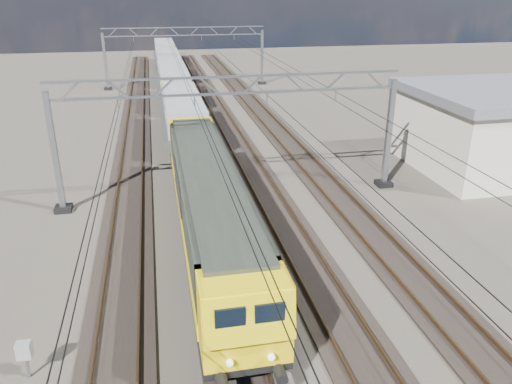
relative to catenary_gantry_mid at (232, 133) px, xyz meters
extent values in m
plane|color=black|center=(0.00, -4.00, -3.91)|extent=(160.00, 160.00, 0.00)
cube|color=black|center=(-6.00, -4.00, -3.85)|extent=(2.60, 140.00, 0.12)
cube|color=brown|center=(-6.72, -4.00, -3.69)|extent=(0.08, 140.00, 0.16)
cube|color=brown|center=(-5.28, -4.00, -3.69)|extent=(0.08, 140.00, 0.16)
cube|color=black|center=(-2.00, -4.00, -3.85)|extent=(2.60, 140.00, 0.12)
cube|color=brown|center=(-2.72, -4.00, -3.69)|extent=(0.08, 140.00, 0.16)
cube|color=brown|center=(-1.28, -4.00, -3.69)|extent=(0.08, 140.00, 0.16)
cube|color=black|center=(2.00, -4.00, -3.85)|extent=(2.60, 140.00, 0.12)
cube|color=brown|center=(1.28, -4.00, -3.69)|extent=(0.08, 140.00, 0.16)
cube|color=brown|center=(2.72, -4.00, -3.69)|extent=(0.08, 140.00, 0.16)
cube|color=black|center=(6.00, -4.00, -3.85)|extent=(2.60, 140.00, 0.12)
cube|color=brown|center=(5.28, -4.00, -3.69)|extent=(0.08, 140.00, 0.16)
cube|color=brown|center=(6.72, -4.00, -3.69)|extent=(0.08, 140.00, 0.16)
cube|color=gray|center=(-9.50, 0.00, -0.61)|extent=(0.30, 0.30, 6.60)
cube|color=gray|center=(9.50, 0.00, -0.61)|extent=(0.30, 0.30, 6.60)
cube|color=black|center=(-9.50, 0.00, -3.76)|extent=(0.90, 0.90, 0.30)
cube|color=black|center=(9.50, 0.00, -3.76)|extent=(0.90, 0.90, 0.30)
cube|color=gray|center=(0.00, 0.00, 3.14)|extent=(19.30, 0.18, 0.12)
cube|color=gray|center=(0.00, 0.00, 2.24)|extent=(19.30, 0.18, 0.12)
cube|color=gray|center=(-8.31, 0.00, 2.69)|extent=(1.03, 0.10, 0.94)
cube|color=gray|center=(-5.94, 0.00, 2.69)|extent=(1.03, 0.10, 0.94)
cube|color=gray|center=(-3.56, 0.00, 2.69)|extent=(1.03, 0.10, 0.94)
cube|color=gray|center=(-1.19, 0.00, 2.69)|extent=(1.03, 0.10, 0.94)
cube|color=gray|center=(1.19, 0.00, 2.69)|extent=(1.03, 0.10, 0.94)
cube|color=gray|center=(3.56, 0.00, 2.69)|extent=(1.03, 0.10, 0.94)
cube|color=gray|center=(5.94, 0.00, 2.69)|extent=(1.03, 0.10, 0.94)
cube|color=gray|center=(8.31, 0.00, 2.69)|extent=(1.03, 0.10, 0.94)
cube|color=gray|center=(-6.00, 0.00, 1.92)|extent=(0.06, 0.06, 0.65)
cube|color=gray|center=(-2.00, 0.00, 1.92)|extent=(0.06, 0.06, 0.65)
cube|color=gray|center=(2.00, 0.00, 1.92)|extent=(0.06, 0.06, 0.65)
cube|color=gray|center=(6.00, 0.00, 1.92)|extent=(0.06, 0.06, 0.65)
cube|color=gray|center=(-9.50, 36.00, -0.61)|extent=(0.30, 0.30, 6.60)
cube|color=gray|center=(9.50, 36.00, -0.61)|extent=(0.30, 0.30, 6.60)
cube|color=black|center=(-9.50, 36.00, -3.76)|extent=(0.90, 0.90, 0.30)
cube|color=black|center=(9.50, 36.00, -3.76)|extent=(0.90, 0.90, 0.30)
cube|color=gray|center=(0.00, 36.00, 3.14)|extent=(19.30, 0.18, 0.12)
cube|color=gray|center=(0.00, 36.00, 2.24)|extent=(19.30, 0.18, 0.12)
cube|color=gray|center=(-8.31, 36.00, 2.69)|extent=(1.03, 0.10, 0.94)
cube|color=gray|center=(-5.94, 36.00, 2.69)|extent=(1.03, 0.10, 0.94)
cube|color=gray|center=(-3.56, 36.00, 2.69)|extent=(1.03, 0.10, 0.94)
cube|color=gray|center=(-1.19, 36.00, 2.69)|extent=(1.03, 0.10, 0.94)
cube|color=gray|center=(1.19, 36.00, 2.69)|extent=(1.03, 0.10, 0.94)
cube|color=gray|center=(3.56, 36.00, 2.69)|extent=(1.03, 0.10, 0.94)
cube|color=gray|center=(5.94, 36.00, 2.69)|extent=(1.03, 0.10, 0.94)
cube|color=gray|center=(8.31, 36.00, 2.69)|extent=(1.03, 0.10, 0.94)
cube|color=gray|center=(-6.00, 36.00, 1.92)|extent=(0.06, 0.06, 0.65)
cube|color=gray|center=(-2.00, 36.00, 1.92)|extent=(0.06, 0.06, 0.65)
cube|color=gray|center=(2.00, 36.00, 1.92)|extent=(0.06, 0.06, 0.65)
cube|color=gray|center=(6.00, 36.00, 1.92)|extent=(0.06, 0.06, 0.65)
cylinder|color=black|center=(-6.00, 4.00, 1.59)|extent=(0.03, 140.00, 0.03)
cylinder|color=black|center=(-6.00, 4.00, 2.09)|extent=(0.03, 140.00, 0.03)
cylinder|color=black|center=(-2.00, 4.00, 1.59)|extent=(0.03, 140.00, 0.03)
cylinder|color=black|center=(-2.00, 4.00, 2.09)|extent=(0.03, 140.00, 0.03)
cylinder|color=black|center=(2.00, 4.00, 1.59)|extent=(0.03, 140.00, 0.03)
cylinder|color=black|center=(2.00, 4.00, 2.09)|extent=(0.03, 140.00, 0.03)
cylinder|color=black|center=(6.00, 4.00, 1.59)|extent=(0.03, 140.00, 0.03)
cylinder|color=black|center=(6.00, 4.00, 2.09)|extent=(0.03, 140.00, 0.03)
cube|color=black|center=(-2.00, -12.07, -3.16)|extent=(2.20, 3.60, 0.60)
cube|color=black|center=(-2.00, 0.93, -3.16)|extent=(2.20, 3.60, 0.60)
cube|color=black|center=(-2.00, -5.57, -2.78)|extent=(2.65, 20.00, 0.25)
cube|color=black|center=(-2.00, -5.57, -3.16)|extent=(2.20, 4.50, 0.75)
cube|color=#242922|center=(-2.00, -5.57, -1.36)|extent=(2.65, 17.00, 2.60)
cube|color=yellow|center=(-3.34, -5.57, -2.36)|extent=(0.04, 17.00, 0.60)
cube|color=yellow|center=(-0.66, -5.57, -2.36)|extent=(0.04, 17.00, 0.60)
cube|color=black|center=(-3.35, -4.57, -1.01)|extent=(0.05, 5.00, 1.40)
cube|color=black|center=(-0.65, -4.57, -1.01)|extent=(0.05, 5.00, 1.40)
cube|color=#242922|center=(-2.00, -5.57, 0.01)|extent=(2.25, 18.00, 0.15)
cube|color=yellow|center=(-2.00, -14.67, -1.36)|extent=(2.65, 1.80, 2.60)
cube|color=yellow|center=(-2.00, -15.62, -0.86)|extent=(2.60, 0.46, 1.52)
cube|color=black|center=(-2.55, -15.72, -0.76)|extent=(0.85, 0.08, 0.75)
cube|color=black|center=(-1.45, -15.72, -0.76)|extent=(0.85, 0.08, 0.75)
cylinder|color=black|center=(-2.85, -15.87, -2.76)|extent=(0.36, 0.50, 0.36)
cylinder|color=black|center=(-1.15, -15.87, -2.76)|extent=(0.36, 0.50, 0.36)
cylinder|color=white|center=(-2.60, -15.77, -2.16)|extent=(0.20, 0.08, 0.20)
cylinder|color=white|center=(-1.40, -15.77, -2.16)|extent=(0.20, 0.08, 0.20)
cube|color=yellow|center=(-2.00, 3.53, -1.36)|extent=(2.65, 1.80, 2.60)
cube|color=yellow|center=(-2.00, 4.48, -0.86)|extent=(2.60, 0.46, 1.52)
cube|color=black|center=(-2.55, 4.58, -0.76)|extent=(0.85, 0.08, 0.75)
cube|color=black|center=(-1.45, 4.58, -0.76)|extent=(0.85, 0.08, 0.75)
cylinder|color=black|center=(-2.85, 4.73, -2.76)|extent=(0.36, 0.50, 0.36)
cylinder|color=black|center=(-1.15, 4.73, -2.76)|extent=(0.36, 0.50, 0.36)
cylinder|color=white|center=(-2.60, 4.63, -2.16)|extent=(0.20, 0.08, 0.20)
cylinder|color=white|center=(-1.40, 4.63, -2.16)|extent=(0.20, 0.08, 0.20)
cube|color=black|center=(-2.00, 7.63, -3.19)|extent=(2.20, 2.60, 0.55)
cube|color=black|center=(-2.00, 16.63, -3.19)|extent=(2.20, 2.60, 0.55)
cube|color=black|center=(-2.00, 12.13, -2.83)|extent=(2.40, 13.00, 0.20)
cube|color=gray|center=(-2.00, 12.13, -1.11)|extent=(2.80, 12.00, 1.80)
cube|color=#43464A|center=(-2.95, 12.13, -2.36)|extent=(1.48, 12.00, 1.36)
cube|color=#43464A|center=(-1.05, 12.13, -2.36)|extent=(1.48, 12.00, 1.36)
cube|color=yellow|center=(-3.42, 9.13, -1.01)|extent=(0.04, 1.20, 0.50)
cube|color=black|center=(-2.00, 21.83, -3.19)|extent=(2.20, 2.60, 0.55)
cube|color=black|center=(-2.00, 30.83, -3.19)|extent=(2.20, 2.60, 0.55)
cube|color=black|center=(-2.00, 26.33, -2.83)|extent=(2.40, 13.00, 0.20)
cube|color=gray|center=(-2.00, 26.33, -1.11)|extent=(2.80, 12.00, 1.80)
cube|color=#43464A|center=(-2.95, 26.33, -2.36)|extent=(1.48, 12.00, 1.36)
cube|color=#43464A|center=(-1.05, 26.33, -2.36)|extent=(1.48, 12.00, 1.36)
cube|color=yellow|center=(-3.42, 23.33, -1.01)|extent=(0.04, 1.20, 0.50)
cube|color=black|center=(-2.00, 36.03, -3.19)|extent=(2.20, 2.60, 0.55)
cube|color=black|center=(-2.00, 45.03, -3.19)|extent=(2.20, 2.60, 0.55)
cube|color=black|center=(-2.00, 40.53, -2.83)|extent=(2.40, 13.00, 0.20)
cube|color=gray|center=(-2.00, 40.53, -1.11)|extent=(2.80, 12.00, 1.80)
cube|color=#43464A|center=(-2.95, 40.53, -2.36)|extent=(1.48, 12.00, 1.36)
cube|color=#43464A|center=(-1.05, 40.53, -2.36)|extent=(1.48, 12.00, 1.36)
cube|color=yellow|center=(-3.42, 37.53, -1.01)|extent=(0.04, 1.20, 0.50)
cube|color=black|center=(-2.00, 50.23, -3.19)|extent=(2.20, 2.60, 0.55)
cube|color=black|center=(-2.00, 59.23, -3.19)|extent=(2.20, 2.60, 0.55)
cube|color=black|center=(-2.00, 54.73, -2.83)|extent=(2.40, 13.00, 0.20)
cube|color=gray|center=(-2.00, 54.73, -1.11)|extent=(2.80, 12.00, 1.80)
cube|color=#43464A|center=(-2.95, 54.73, -2.36)|extent=(1.48, 12.00, 1.36)
cube|color=#43464A|center=(-1.05, 54.73, -2.36)|extent=(1.48, 12.00, 1.36)
cube|color=yellow|center=(-3.42, 51.73, -1.01)|extent=(0.04, 1.20, 0.50)
cube|color=gray|center=(-8.67, -13.15, -3.52)|extent=(0.08, 0.08, 0.78)
cube|color=#B0B3B8|center=(-8.67, -13.15, -2.85)|extent=(0.46, 0.36, 0.56)
camera|label=1|loc=(-4.09, -26.77, 7.59)|focal=35.00mm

